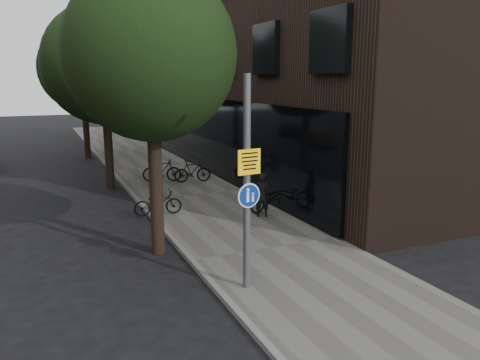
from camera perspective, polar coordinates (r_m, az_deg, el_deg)
ground at (r=10.44m, az=11.08°, el=-14.76°), size 120.00×120.00×0.00m
sidewalk at (r=19.04m, az=-5.60°, el=-1.94°), size 4.50×60.00×0.12m
curb_edge at (r=18.49m, az=-12.24°, el=-2.57°), size 0.15×60.00×0.13m
building_right_dark_brick at (r=32.97m, az=1.60°, el=19.71°), size 12.00×40.00×18.00m
street_tree_near at (r=12.56m, az=-10.61°, el=13.90°), size 4.40×4.40×7.50m
street_tree_mid at (r=20.92m, az=-16.13°, el=12.89°), size 5.00×5.00×7.80m
street_tree_far at (r=29.85m, az=-18.57°, el=12.40°), size 5.00×5.00×7.80m
signpost at (r=10.02m, az=0.84°, el=-0.51°), size 0.54×0.16×4.69m
pedestrian at (r=15.77m, az=2.68°, el=-1.83°), size 0.64×0.52×1.50m
parked_bike_facade_near at (r=16.54m, az=3.82°, el=-2.11°), size 1.97×1.02×0.98m
parked_bike_facade_far at (r=21.22m, az=-5.82°, el=1.08°), size 1.72×0.74×1.00m
parked_bike_curb_near at (r=16.24m, az=-9.98°, el=-2.76°), size 1.67×0.67×0.86m
parked_bike_curb_far at (r=21.48m, az=-9.50°, el=1.17°), size 1.81×0.95×1.05m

